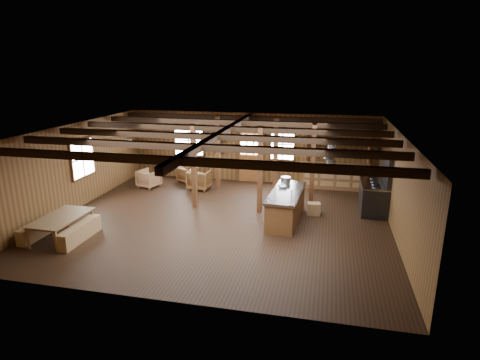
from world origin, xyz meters
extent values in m
cube|color=black|center=(0.00, 0.00, -0.01)|extent=(10.00, 9.00, 0.02)
cube|color=black|center=(0.00, 0.00, 2.81)|extent=(10.00, 9.00, 0.02)
cube|color=#513417|center=(-5.01, 0.00, 1.40)|extent=(0.02, 9.00, 2.80)
cube|color=#513417|center=(5.01, 0.00, 1.40)|extent=(0.02, 9.00, 2.80)
cube|color=#513417|center=(0.00, 4.51, 1.40)|extent=(10.00, 0.02, 2.80)
cube|color=#513417|center=(0.00, -4.51, 1.40)|extent=(10.00, 0.02, 2.80)
cube|color=black|center=(0.00, -3.50, 2.68)|extent=(9.80, 0.12, 0.18)
cube|color=black|center=(0.00, -2.00, 2.68)|extent=(9.80, 0.12, 0.18)
cube|color=black|center=(0.00, -0.50, 2.68)|extent=(9.80, 0.12, 0.18)
cube|color=black|center=(0.00, 1.00, 2.68)|extent=(9.80, 0.12, 0.18)
cube|color=black|center=(0.00, 2.50, 2.68)|extent=(9.80, 0.12, 0.18)
cube|color=black|center=(0.00, 3.80, 2.68)|extent=(9.80, 0.12, 0.18)
cube|color=black|center=(0.00, 0.00, 2.68)|extent=(0.18, 8.82, 0.18)
cube|color=#4A2615|center=(-1.20, 1.00, 1.40)|extent=(0.15, 0.15, 2.80)
cube|color=#4A2615|center=(-1.00, 3.20, 1.40)|extent=(0.15, 0.15, 2.80)
cube|color=#4A2615|center=(1.00, 1.00, 1.40)|extent=(0.15, 0.15, 2.80)
cube|color=#4A2615|center=(1.20, 3.20, 1.40)|extent=(0.15, 0.15, 2.80)
cube|color=#4A2615|center=(2.60, 2.00, 1.40)|extent=(0.15, 0.15, 2.80)
cube|color=brown|center=(0.00, 4.45, 0.55)|extent=(0.90, 0.06, 1.10)
cube|color=#4A2615|center=(-0.48, 4.45, 1.05)|extent=(0.06, 0.08, 2.10)
cube|color=#4A2615|center=(0.48, 4.45, 1.05)|extent=(0.06, 0.08, 2.10)
cube|color=#4A2615|center=(0.00, 4.45, 2.12)|extent=(1.02, 0.08, 0.06)
cube|color=white|center=(0.00, 4.45, 1.55)|extent=(0.84, 0.02, 0.90)
cube|color=white|center=(-2.60, 4.46, 1.60)|extent=(1.20, 0.02, 1.20)
cube|color=#4A2615|center=(-2.60, 4.46, 1.60)|extent=(1.32, 0.06, 1.32)
cube|color=white|center=(1.30, 4.46, 1.60)|extent=(0.90, 0.02, 1.20)
cube|color=#4A2615|center=(1.30, 4.46, 1.60)|extent=(1.02, 0.06, 1.32)
cube|color=white|center=(-4.96, 0.50, 1.60)|extent=(0.02, 1.20, 1.20)
cube|color=#4A2615|center=(-4.96, 0.50, 1.60)|extent=(0.14, 1.24, 1.32)
cube|color=beige|center=(-1.30, 4.46, 1.80)|extent=(0.50, 0.03, 0.40)
cube|color=black|center=(-1.30, 4.45, 1.80)|extent=(0.55, 0.02, 0.45)
cube|color=beige|center=(-1.90, 4.46, 1.70)|extent=(0.35, 0.03, 0.45)
cube|color=black|center=(-1.90, 4.45, 1.70)|extent=(0.40, 0.02, 0.50)
cube|color=beige|center=(-1.30, 4.46, 1.30)|extent=(0.40, 0.03, 0.30)
cube|color=black|center=(-1.30, 4.45, 1.30)|extent=(0.45, 0.02, 0.35)
cube|color=brown|center=(3.40, 4.20, 0.45)|extent=(2.50, 0.55, 0.90)
cube|color=#966D44|center=(3.40, 4.18, 0.93)|extent=(2.55, 0.60, 0.06)
cube|color=brown|center=(3.40, 4.25, 1.40)|extent=(2.30, 0.35, 0.04)
cube|color=brown|center=(3.40, 4.25, 1.75)|extent=(2.30, 0.35, 0.04)
cube|color=brown|center=(3.40, 4.25, 2.10)|extent=(2.30, 0.35, 0.04)
cube|color=brown|center=(2.25, 4.25, 1.75)|extent=(0.04, 0.35, 1.40)
cube|color=brown|center=(4.55, 4.25, 1.75)|extent=(0.04, 0.35, 1.40)
cylinder|color=#2B2B2D|center=(-3.00, 0.00, 2.58)|extent=(0.02, 0.02, 0.45)
cone|color=white|center=(-3.00, 0.00, 2.25)|extent=(0.36, 0.36, 0.22)
cylinder|color=#2B2B2D|center=(-1.50, 2.00, 2.58)|extent=(0.02, 0.02, 0.45)
cone|color=white|center=(-1.50, 2.00, 2.25)|extent=(0.36, 0.36, 0.22)
cylinder|color=#2B2B2D|center=(3.18, 0.30, 2.55)|extent=(0.04, 3.00, 0.04)
cylinder|color=#2B2B2D|center=(3.16, -1.05, 2.41)|extent=(0.01, 0.01, 0.28)
cylinder|color=#B1B4B8|center=(3.16, -1.05, 2.20)|extent=(0.25, 0.25, 0.14)
cylinder|color=#2B2B2D|center=(3.11, -0.60, 2.46)|extent=(0.01, 0.01, 0.18)
cylinder|color=#2B2B2D|center=(3.11, -0.60, 2.30)|extent=(0.22, 0.22, 0.14)
cylinder|color=#2B2B2D|center=(3.08, -0.15, 2.42)|extent=(0.01, 0.01, 0.25)
cylinder|color=#B1B4B8|center=(3.08, -0.15, 2.23)|extent=(0.28, 0.28, 0.14)
cylinder|color=#2B2B2D|center=(3.26, 0.30, 2.40)|extent=(0.01, 0.01, 0.30)
cylinder|color=#2B2B2D|center=(3.26, 0.30, 2.18)|extent=(0.22, 0.22, 0.14)
cylinder|color=#2B2B2D|center=(3.15, 0.75, 2.46)|extent=(0.01, 0.01, 0.18)
cylinder|color=#B1B4B8|center=(3.15, 0.75, 2.30)|extent=(0.18, 0.18, 0.14)
cylinder|color=#2B2B2D|center=(3.17, 1.20, 2.43)|extent=(0.01, 0.01, 0.25)
cylinder|color=#2B2B2D|center=(3.17, 1.20, 2.23)|extent=(0.23, 0.23, 0.14)
cylinder|color=#2B2B2D|center=(3.23, 1.65, 2.43)|extent=(0.01, 0.01, 0.23)
cylinder|color=#B1B4B8|center=(3.23, 1.65, 2.25)|extent=(0.18, 0.18, 0.14)
cube|color=brown|center=(1.91, 0.40, 0.43)|extent=(0.97, 2.45, 0.86)
cube|color=#B1B4B8|center=(1.91, 0.40, 0.90)|extent=(1.05, 2.56, 0.08)
cylinder|color=#2B2B2D|center=(1.91, -0.20, 0.90)|extent=(0.44, 0.44, 0.06)
cylinder|color=#B1B4B8|center=(2.11, -0.20, 1.05)|extent=(0.03, 0.03, 0.30)
cube|color=#966D44|center=(2.73, 1.11, 0.20)|extent=(0.47, 0.36, 0.40)
cube|color=#2B2B2D|center=(4.60, 1.82, 0.46)|extent=(0.83, 1.55, 0.93)
cube|color=#B1B4B8|center=(4.60, 1.82, 0.95)|extent=(0.85, 1.57, 0.04)
cube|color=#2B2B2D|center=(4.92, 1.82, 1.50)|extent=(0.12, 1.55, 1.03)
cube|color=#B1B4B8|center=(4.80, 1.82, 2.01)|extent=(0.40, 1.65, 0.05)
imported|color=brown|center=(-3.90, -2.23, 0.31)|extent=(1.02, 1.80, 0.63)
cube|color=#966D44|center=(-4.65, -2.23, 0.21)|extent=(0.29, 1.54, 0.42)
cube|color=#966D44|center=(-3.40, -2.23, 0.23)|extent=(0.31, 1.64, 0.45)
imported|color=brown|center=(-1.69, 2.98, 0.37)|extent=(0.84, 0.87, 0.74)
imported|color=brown|center=(-2.46, 3.80, 0.32)|extent=(0.95, 0.96, 0.64)
imported|color=#9B6B46|center=(-3.71, 2.82, 0.34)|extent=(0.93, 0.94, 0.68)
cylinder|color=#B1B4B8|center=(1.78, 1.37, 1.03)|extent=(0.31, 0.31, 0.19)
imported|color=silver|center=(1.74, 0.76, 0.97)|extent=(0.28, 0.28, 0.07)
camera|label=1|loc=(3.05, -11.13, 4.58)|focal=30.00mm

